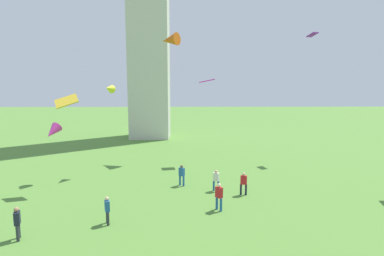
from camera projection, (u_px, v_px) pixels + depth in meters
name	position (u px, v px, depth m)	size (l,w,h in m)	color
person_0	(17.00, 221.00, 14.82)	(0.41, 0.51, 1.72)	#2D3338
person_1	(216.00, 179.00, 21.92)	(0.48, 0.38, 1.62)	#235693
person_2	(107.00, 209.00, 16.54)	(0.38, 0.48, 1.61)	#2D3338
person_3	(182.00, 174.00, 23.12)	(0.50, 0.47, 1.67)	#235693
person_4	(219.00, 195.00, 18.42)	(0.48, 0.52, 1.75)	#235693
person_5	(244.00, 182.00, 21.10)	(0.51, 0.27, 1.65)	#1E2333
kite_flying_1	(109.00, 88.00, 25.79)	(0.96, 1.24, 0.84)	gold
kite_flying_2	(207.00, 81.00, 29.76)	(1.56, 1.26, 0.40)	#DE0BAF
kite_flying_3	(170.00, 40.00, 31.50)	(2.37, 2.18, 1.44)	#D65A0F
kite_flying_4	(312.00, 35.00, 31.10)	(1.10, 1.27, 0.39)	#7115B2
kite_flying_5	(66.00, 101.00, 21.68)	(1.92, 1.38, 1.12)	gold
kite_flying_6	(53.00, 132.00, 23.55)	(1.36, 1.74, 1.43)	#C02E95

